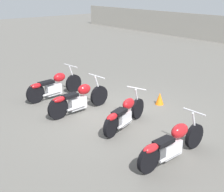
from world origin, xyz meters
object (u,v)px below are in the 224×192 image
(motorcycle_slot_3, at_px, (172,143))
(traffic_cone_far, at_px, (160,99))
(motorcycle_slot_0, at_px, (54,86))
(motorcycle_slot_2, at_px, (124,114))
(motorcycle_slot_1, at_px, (78,99))

(motorcycle_slot_3, height_order, traffic_cone_far, motorcycle_slot_3)
(motorcycle_slot_0, distance_m, motorcycle_slot_2, 3.36)
(motorcycle_slot_0, relative_size, motorcycle_slot_2, 1.15)
(motorcycle_slot_0, distance_m, traffic_cone_far, 3.60)
(motorcycle_slot_2, distance_m, traffic_cone_far, 2.16)
(motorcycle_slot_1, bearing_deg, motorcycle_slot_2, 7.07)
(motorcycle_slot_1, bearing_deg, motorcycle_slot_0, 172.49)
(motorcycle_slot_3, bearing_deg, motorcycle_slot_2, 169.16)
(motorcycle_slot_1, bearing_deg, motorcycle_slot_3, -3.58)
(motorcycle_slot_2, bearing_deg, motorcycle_slot_1, 173.24)
(motorcycle_slot_0, height_order, motorcycle_slot_3, motorcycle_slot_0)
(motorcycle_slot_2, xyz_separation_m, traffic_cone_far, (-0.60, 2.06, -0.20))
(motorcycle_slot_2, relative_size, traffic_cone_far, 4.89)
(motorcycle_slot_1, xyz_separation_m, motorcycle_slot_2, (1.71, 0.35, -0.03))
(traffic_cone_far, bearing_deg, motorcycle_slot_0, -139.83)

